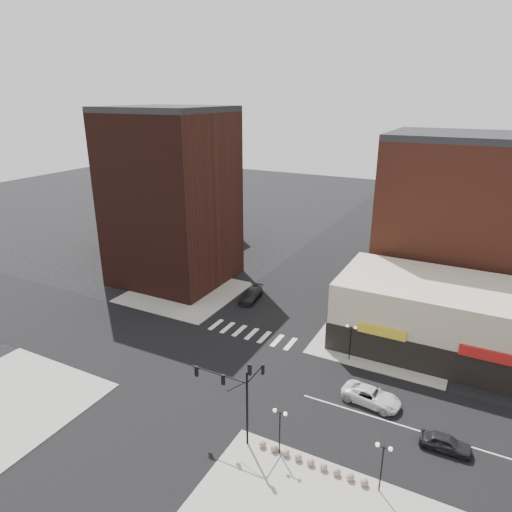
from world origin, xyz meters
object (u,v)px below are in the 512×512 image
at_px(street_lamp_se_a, 280,421).
at_px(dark_sedan_east, 446,443).
at_px(dark_sedan_north, 251,295).
at_px(white_suv, 371,396).
at_px(street_lamp_ne, 351,334).
at_px(traffic_signal, 239,388).
at_px(street_lamp_se_b, 383,456).

distance_m(street_lamp_se_a, dark_sedan_east, 13.80).
bearing_deg(dark_sedan_north, white_suv, -42.23).
bearing_deg(street_lamp_ne, white_suv, -57.31).
distance_m(traffic_signal, street_lamp_ne, 16.62).
bearing_deg(street_lamp_ne, dark_sedan_north, 152.50).
bearing_deg(dark_sedan_east, traffic_signal, 111.38).
bearing_deg(dark_sedan_north, street_lamp_ne, -34.03).
xyz_separation_m(street_lamp_se_b, street_lamp_ne, (-7.00, 16.00, 0.00)).
relative_size(street_lamp_se_b, dark_sedan_east, 1.02).
xyz_separation_m(street_lamp_ne, dark_sedan_east, (10.79, -9.32, -2.60)).
height_order(traffic_signal, white_suv, traffic_signal).
bearing_deg(street_lamp_ne, street_lamp_se_a, -93.58).
relative_size(street_lamp_se_b, white_suv, 0.76).
bearing_deg(dark_sedan_north, street_lamp_se_b, -52.68).
bearing_deg(street_lamp_se_a, dark_sedan_north, 122.50).
distance_m(street_lamp_se_a, white_suv, 11.31).
xyz_separation_m(street_lamp_se_a, dark_sedan_north, (-15.74, 24.71, -2.52)).
bearing_deg(street_lamp_ne, traffic_signal, -106.75).
height_order(white_suv, dark_sedan_north, dark_sedan_north).
bearing_deg(traffic_signal, street_lamp_se_b, -0.82).
bearing_deg(dark_sedan_east, street_lamp_ne, 47.83).
bearing_deg(street_lamp_se_a, street_lamp_ne, 86.42).
relative_size(street_lamp_ne, dark_sedan_east, 1.02).
distance_m(dark_sedan_east, dark_sedan_north, 32.91).
height_order(street_lamp_ne, white_suv, street_lamp_ne).
distance_m(street_lamp_se_a, street_lamp_se_b, 8.00).
distance_m(street_lamp_ne, dark_sedan_east, 14.49).
xyz_separation_m(traffic_signal, street_lamp_ne, (4.76, 15.83, -1.67)).
relative_size(traffic_signal, street_lamp_se_a, 1.87).
bearing_deg(street_lamp_se_b, dark_sedan_north, 133.85).
height_order(street_lamp_ne, dark_sedan_east, street_lamp_ne).
xyz_separation_m(white_suv, dark_sedan_east, (6.84, -3.17, -0.06)).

